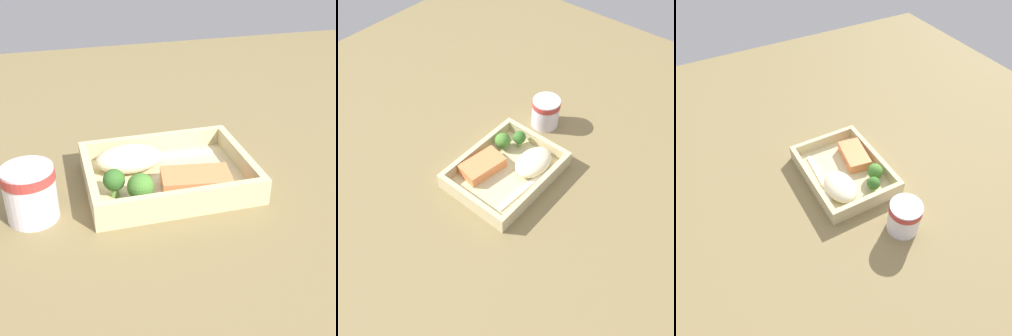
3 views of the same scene
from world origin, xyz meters
The scene contains 9 objects.
ground_plane centered at (0.00, 0.00, -1.00)cm, with size 160.00×160.00×2.00cm, color olive.
takeout_tray centered at (0.00, 0.00, 0.60)cm, with size 24.99×19.14×1.20cm, color #C7B787.
tray_rim centered at (0.00, 0.00, 2.66)cm, with size 24.99×19.14×2.93cm.
salmon_fillet centered at (-2.92, 4.67, 2.56)cm, with size 10.03×5.74×2.72cm, color #EA824A.
mashed_potatoes centered at (5.28, -3.89, 3.05)cm, with size 10.41×7.03×3.69cm, color beige.
broccoli_floret_1 centered at (5.50, 5.68, 3.61)cm, with size 3.85×3.85×4.43cm.
broccoli_floret_2 centered at (8.81, 3.19, 3.74)cm, with size 3.18×3.18×4.26cm.
fork centered at (-0.21, -6.31, 1.42)cm, with size 15.87×2.66×0.44cm.
paper_cup centered at (20.25, 3.73, 4.39)cm, with size 7.21×7.21×7.87cm.
Camera 3 is at (50.39, -27.64, 62.02)cm, focal length 35.00 mm.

